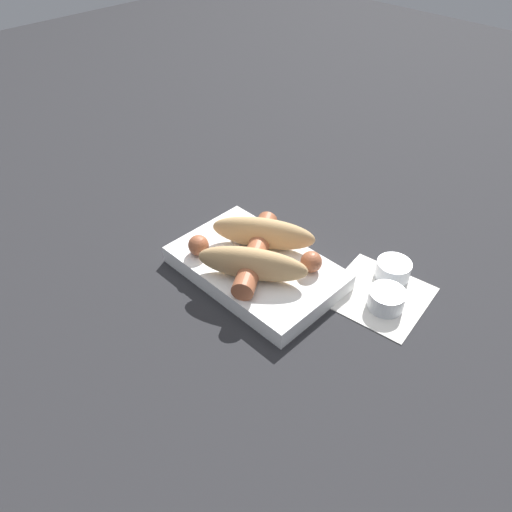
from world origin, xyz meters
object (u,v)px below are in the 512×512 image
(condiment_cup_near, at_px, (386,300))
(food_tray, at_px, (256,268))
(sausage, at_px, (254,253))
(condiment_cup_far, at_px, (393,271))
(bread_roll, at_px, (258,248))

(condiment_cup_near, bearing_deg, food_tray, 24.78)
(sausage, distance_m, condiment_cup_far, 0.21)
(food_tray, height_order, bread_roll, bread_roll)
(food_tray, bearing_deg, sausage, 58.91)
(food_tray, distance_m, bread_roll, 0.04)
(sausage, bearing_deg, condiment_cup_far, -136.46)
(bread_roll, relative_size, condiment_cup_near, 3.71)
(food_tray, relative_size, sausage, 1.42)
(bread_roll, bearing_deg, food_tray, 41.13)
(food_tray, distance_m, sausage, 0.03)
(sausage, bearing_deg, bread_roll, -129.24)
(bread_roll, relative_size, sausage, 1.09)
(bread_roll, bearing_deg, condiment_cup_far, -136.68)
(food_tray, relative_size, bread_roll, 1.31)
(sausage, xyz_separation_m, condiment_cup_near, (-0.18, -0.09, -0.03))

